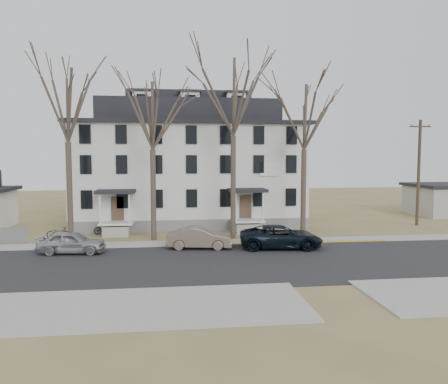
{
  "coord_description": "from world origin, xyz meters",
  "views": [
    {
      "loc": [
        -3.71,
        -22.87,
        6.26
      ],
      "look_at": [
        0.2,
        9.0,
        3.62
      ],
      "focal_mm": 35.0,
      "sensor_mm": 36.0,
      "label": 1
    }
  ],
  "objects": [
    {
      "name": "yellow_curb",
      "position": [
        5.0,
        7.1,
        0.0
      ],
      "size": [
        14.0,
        0.25,
        0.06
      ],
      "primitive_type": "cube",
      "color": "gold",
      "rests_on": "ground"
    },
    {
      "name": "near_sidewalk_left",
      "position": [
        -8.0,
        -5.0,
        0.0
      ],
      "size": [
        20.0,
        5.0,
        0.08
      ],
      "primitive_type": "cube",
      "color": "#A09F97",
      "rests_on": "ground"
    },
    {
      "name": "far_sidewalk",
      "position": [
        0.0,
        8.0,
        0.0
      ],
      "size": [
        120.0,
        2.0,
        0.08
      ],
      "primitive_type": "cube",
      "color": "#A09F97",
      "rests_on": "ground"
    },
    {
      "name": "car_silver",
      "position": [
        -10.05,
        5.7,
        0.72
      ],
      "size": [
        4.38,
        2.07,
        1.45
      ],
      "primitive_type": "imported",
      "rotation": [
        0.0,
        0.0,
        1.49
      ],
      "color": "#A1A3A7",
      "rests_on": "ground"
    },
    {
      "name": "bicycle_right",
      "position": [
        -9.05,
        12.5,
        0.48
      ],
      "size": [
        1.66,
        1.04,
        0.97
      ],
      "primitive_type": "imported",
      "rotation": [
        0.0,
        0.0,
        1.96
      ],
      "color": "black",
      "rests_on": "ground"
    },
    {
      "name": "car_navy",
      "position": [
        3.69,
        5.65,
        0.78
      ],
      "size": [
        5.83,
        3.17,
        1.55
      ],
      "primitive_type": "imported",
      "rotation": [
        0.0,
        0.0,
        1.46
      ],
      "color": "black",
      "rests_on": "ground"
    },
    {
      "name": "tree_far_left",
      "position": [
        -11.0,
        9.8,
        10.34
      ],
      "size": [
        8.4,
        8.4,
        13.72
      ],
      "color": "#473B31",
      "rests_on": "ground"
    },
    {
      "name": "utility_pole_far",
      "position": [
        18.5,
        14.0,
        4.9
      ],
      "size": [
        2.0,
        0.28,
        9.5
      ],
      "color": "#3D3023",
      "rests_on": "ground"
    },
    {
      "name": "tree_mid_left",
      "position": [
        -5.0,
        9.8,
        9.6
      ],
      "size": [
        7.8,
        7.8,
        12.74
      ],
      "color": "#473B31",
      "rests_on": "ground"
    },
    {
      "name": "tree_mid_right",
      "position": [
        6.5,
        9.8,
        9.6
      ],
      "size": [
        7.8,
        7.8,
        12.74
      ],
      "color": "#473B31",
      "rests_on": "ground"
    },
    {
      "name": "tree_center",
      "position": [
        1.0,
        9.8,
        11.08
      ],
      "size": [
        9.0,
        9.0,
        14.7
      ],
      "color": "#473B31",
      "rests_on": "ground"
    },
    {
      "name": "ground",
      "position": [
        0.0,
        0.0,
        0.0
      ],
      "size": [
        120.0,
        120.0,
        0.0
      ],
      "primitive_type": "plane",
      "color": "olive",
      "rests_on": "ground"
    },
    {
      "name": "bicycle_left",
      "position": [
        -12.06,
        10.66,
        0.5
      ],
      "size": [
        2.0,
        1.05,
        1.0
      ],
      "primitive_type": "imported",
      "rotation": [
        0.0,
        0.0,
        1.36
      ],
      "color": "black",
      "rests_on": "ground"
    },
    {
      "name": "car_tan",
      "position": [
        -1.81,
        6.2,
        0.72
      ],
      "size": [
        4.57,
        2.12,
        1.45
      ],
      "primitive_type": "imported",
      "rotation": [
        0.0,
        0.0,
        1.43
      ],
      "color": "#746155",
      "rests_on": "ground"
    },
    {
      "name": "main_road",
      "position": [
        0.0,
        2.0,
        0.0
      ],
      "size": [
        120.0,
        10.0,
        0.04
      ],
      "primitive_type": "cube",
      "color": "#27272A",
      "rests_on": "ground"
    },
    {
      "name": "boarding_house",
      "position": [
        -2.0,
        17.95,
        5.38
      ],
      "size": [
        20.8,
        12.36,
        12.05
      ],
      "color": "slate",
      "rests_on": "ground"
    }
  ]
}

